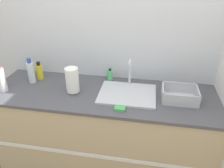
{
  "coord_description": "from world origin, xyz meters",
  "views": [
    {
      "loc": [
        0.39,
        -1.39,
        2.01
      ],
      "look_at": [
        0.09,
        0.3,
        1.06
      ],
      "focal_mm": 35.0,
      "sensor_mm": 36.0,
      "label": 1
    }
  ],
  "objects_px": {
    "sink": "(127,93)",
    "bottle_white_spray": "(1,79)",
    "dish_rack": "(179,96)",
    "paper_towel_roll": "(72,80)",
    "bottle_clear": "(31,72)",
    "soap_dispenser": "(110,76)",
    "bottle_yellow": "(40,71)"
  },
  "relations": [
    {
      "from": "paper_towel_roll",
      "to": "soap_dispenser",
      "type": "relative_size",
      "value": 1.76
    },
    {
      "from": "sink",
      "to": "bottle_white_spray",
      "type": "relative_size",
      "value": 1.88
    },
    {
      "from": "sink",
      "to": "paper_towel_roll",
      "type": "xyz_separation_m",
      "value": [
        -0.51,
        -0.04,
        0.11
      ]
    },
    {
      "from": "bottle_white_spray",
      "to": "bottle_clear",
      "type": "distance_m",
      "value": 0.28
    },
    {
      "from": "paper_towel_roll",
      "to": "soap_dispenser",
      "type": "bearing_deg",
      "value": 42.72
    },
    {
      "from": "paper_towel_roll",
      "to": "bottle_white_spray",
      "type": "bearing_deg",
      "value": -172.67
    },
    {
      "from": "sink",
      "to": "dish_rack",
      "type": "xyz_separation_m",
      "value": [
        0.47,
        -0.01,
        0.02
      ]
    },
    {
      "from": "paper_towel_roll",
      "to": "dish_rack",
      "type": "xyz_separation_m",
      "value": [
        0.98,
        0.04,
        -0.09
      ]
    },
    {
      "from": "paper_towel_roll",
      "to": "bottle_clear",
      "type": "height_order",
      "value": "bottle_clear"
    },
    {
      "from": "paper_towel_roll",
      "to": "dish_rack",
      "type": "bearing_deg",
      "value": 2.2
    },
    {
      "from": "sink",
      "to": "bottle_white_spray",
      "type": "xyz_separation_m",
      "value": [
        -1.18,
        -0.13,
        0.1
      ]
    },
    {
      "from": "sink",
      "to": "bottle_clear",
      "type": "relative_size",
      "value": 1.99
    },
    {
      "from": "sink",
      "to": "paper_towel_roll",
      "type": "distance_m",
      "value": 0.52
    },
    {
      "from": "paper_towel_roll",
      "to": "bottle_clear",
      "type": "xyz_separation_m",
      "value": [
        -0.48,
        0.12,
        -0.01
      ]
    },
    {
      "from": "sink",
      "to": "bottle_yellow",
      "type": "xyz_separation_m",
      "value": [
        -0.94,
        0.16,
        0.07
      ]
    },
    {
      "from": "bottle_white_spray",
      "to": "soap_dispenser",
      "type": "xyz_separation_m",
      "value": [
        0.97,
        0.37,
        -0.06
      ]
    },
    {
      "from": "sink",
      "to": "soap_dispenser",
      "type": "distance_m",
      "value": 0.32
    },
    {
      "from": "bottle_white_spray",
      "to": "bottle_yellow",
      "type": "bearing_deg",
      "value": 50.5
    },
    {
      "from": "dish_rack",
      "to": "bottle_clear",
      "type": "distance_m",
      "value": 1.46
    },
    {
      "from": "sink",
      "to": "bottle_white_spray",
      "type": "distance_m",
      "value": 1.19
    },
    {
      "from": "sink",
      "to": "bottle_clear",
      "type": "xyz_separation_m",
      "value": [
        -0.99,
        0.08,
        0.1
      ]
    },
    {
      "from": "paper_towel_roll",
      "to": "bottle_clear",
      "type": "distance_m",
      "value": 0.49
    },
    {
      "from": "sink",
      "to": "soap_dispenser",
      "type": "xyz_separation_m",
      "value": [
        -0.21,
        0.24,
        0.04
      ]
    },
    {
      "from": "paper_towel_roll",
      "to": "dish_rack",
      "type": "height_order",
      "value": "paper_towel_roll"
    },
    {
      "from": "sink",
      "to": "bottle_yellow",
      "type": "distance_m",
      "value": 0.96
    },
    {
      "from": "soap_dispenser",
      "to": "sink",
      "type": "bearing_deg",
      "value": -48.67
    },
    {
      "from": "paper_towel_roll",
      "to": "bottle_white_spray",
      "type": "height_order",
      "value": "bottle_white_spray"
    },
    {
      "from": "bottle_clear",
      "to": "bottle_white_spray",
      "type": "bearing_deg",
      "value": -133.06
    },
    {
      "from": "dish_rack",
      "to": "soap_dispenser",
      "type": "height_order",
      "value": "soap_dispenser"
    },
    {
      "from": "bottle_clear",
      "to": "soap_dispenser",
      "type": "bearing_deg",
      "value": 11.6
    },
    {
      "from": "paper_towel_roll",
      "to": "bottle_white_spray",
      "type": "xyz_separation_m",
      "value": [
        -0.67,
        -0.09,
        -0.0
      ]
    },
    {
      "from": "dish_rack",
      "to": "bottle_white_spray",
      "type": "xyz_separation_m",
      "value": [
        -1.64,
        -0.12,
        0.08
      ]
    }
  ]
}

